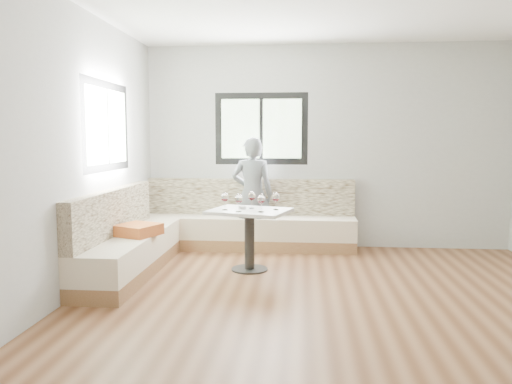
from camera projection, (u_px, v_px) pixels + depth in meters
The scene contains 10 objects.
room at pixel (329, 150), 4.53m from camera, with size 5.01×5.01×2.81m.
banquette at pixel (201, 232), 6.31m from camera, with size 2.90×2.80×0.95m.
table at pixel (249, 225), 5.72m from camera, with size 1.01×0.88×0.71m.
person at pixel (252, 194), 6.74m from camera, with size 0.56×0.37×1.54m, color #575A5F.
olive_ramekin at pixel (242, 207), 5.75m from camera, with size 0.09×0.09×0.04m.
wine_glass_a at pixel (225, 198), 5.67m from camera, with size 0.09×0.09×0.20m.
wine_glass_b at pixel (239, 199), 5.51m from camera, with size 0.09×0.09×0.20m.
wine_glass_c at pixel (261, 199), 5.49m from camera, with size 0.09×0.09×0.20m.
wine_glass_d at pixel (252, 196), 5.78m from camera, with size 0.09×0.09×0.20m.
wine_glass_e at pixel (276, 198), 5.67m from camera, with size 0.09×0.09×0.20m.
Camera 1 is at (-0.32, -4.50, 1.52)m, focal length 35.00 mm.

